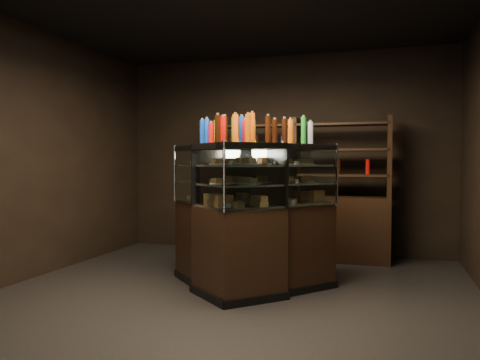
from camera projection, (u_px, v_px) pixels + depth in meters
ground at (232, 296)px, 4.84m from camera, size 5.00×5.00×0.00m
room_shell at (232, 107)px, 4.76m from camera, size 5.02×5.02×3.01m
display_case at (245, 241)px, 5.10m from camera, size 1.95×1.57×1.59m
food_display at (245, 177)px, 5.07m from camera, size 1.47×1.09×0.48m
bottles_top at (246, 131)px, 5.06m from camera, size 1.29×0.95×0.30m
potted_conifer at (320, 234)px, 5.79m from camera, size 0.40×0.40×0.87m
back_shelving at (296, 217)px, 6.68m from camera, size 2.59×0.44×2.00m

